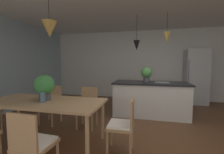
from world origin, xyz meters
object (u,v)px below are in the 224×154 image
(chair_far_left, at_px, (51,103))
(vase_on_dining_table, at_px, (43,97))
(potted_plant_on_table, at_px, (44,86))
(chair_near_right, at_px, (33,144))
(chair_far_right, at_px, (88,105))
(potted_plant_on_island, at_px, (147,74))
(dining_table, at_px, (45,105))
(kitchen_island, at_px, (150,98))
(refrigerator, at_px, (196,77))
(chair_kitchen_end, at_px, (124,124))

(chair_far_left, distance_m, vase_on_dining_table, 1.12)
(chair_far_left, distance_m, potted_plant_on_table, 1.05)
(chair_near_right, bearing_deg, chair_far_right, 90.00)
(chair_far_right, distance_m, potted_plant_on_island, 1.79)
(dining_table, height_order, potted_plant_on_island, potted_plant_on_island)
(kitchen_island, bearing_deg, chair_near_right, -116.50)
(chair_far_left, bearing_deg, potted_plant_on_table, -60.29)
(potted_plant_on_island, xyz_separation_m, vase_on_dining_table, (-1.66, -2.02, -0.29))
(potted_plant_on_table, bearing_deg, vase_on_dining_table, -63.90)
(kitchen_island, xyz_separation_m, potted_plant_on_island, (-0.11, 0.00, 0.67))
(dining_table, height_order, chair_far_right, chair_far_right)
(dining_table, relative_size, chair_near_right, 2.35)
(chair_near_right, relative_size, vase_on_dining_table, 4.91)
(chair_near_right, xyz_separation_m, kitchen_island, (1.36, 2.73, -0.01))
(chair_near_right, distance_m, vase_on_dining_table, 0.89)
(refrigerator, height_order, vase_on_dining_table, refrigerator)
(chair_far_left, height_order, potted_plant_on_island, potted_plant_on_island)
(chair_far_right, xyz_separation_m, vase_on_dining_table, (-0.40, -0.92, 0.37))
(chair_kitchen_end, bearing_deg, kitchen_island, 77.48)
(kitchen_island, distance_m, refrigerator, 2.30)
(potted_plant_on_island, bearing_deg, dining_table, -131.85)
(chair_far_right, distance_m, refrigerator, 4.02)
(refrigerator, bearing_deg, chair_near_right, -124.00)
(refrigerator, xyz_separation_m, vase_on_dining_table, (-3.33, -3.64, -0.11))
(chair_far_left, bearing_deg, vase_on_dining_table, -60.81)
(chair_far_left, xyz_separation_m, chair_kitchen_end, (1.85, -0.81, 0.00))
(potted_plant_on_table, bearing_deg, dining_table, -68.43)
(chair_kitchen_end, height_order, vase_on_dining_table, vase_on_dining_table)
(refrigerator, bearing_deg, chair_far_left, -144.81)
(dining_table, distance_m, chair_far_right, 0.96)
(chair_far_left, height_order, vase_on_dining_table, vase_on_dining_table)
(chair_far_left, bearing_deg, dining_table, -60.54)
(chair_near_right, distance_m, kitchen_island, 3.05)
(chair_kitchen_end, distance_m, potted_plant_on_table, 1.50)
(chair_far_left, bearing_deg, chair_far_right, -0.00)
(dining_table, relative_size, vase_on_dining_table, 11.56)
(chair_kitchen_end, height_order, refrigerator, refrigerator)
(dining_table, relative_size, chair_far_right, 2.35)
(vase_on_dining_table, bearing_deg, chair_near_right, -60.25)
(chair_near_right, height_order, vase_on_dining_table, vase_on_dining_table)
(dining_table, bearing_deg, chair_near_right, -60.59)
(chair_far_left, bearing_deg, potted_plant_on_island, 26.81)
(chair_far_right, bearing_deg, chair_kitchen_end, -41.01)
(chair_far_right, xyz_separation_m, potted_plant_on_table, (-0.47, -0.79, 0.53))
(kitchen_island, distance_m, vase_on_dining_table, 2.71)
(chair_far_left, bearing_deg, chair_near_right, -60.57)
(dining_table, xyz_separation_m, chair_kitchen_end, (1.39, 0.00, -0.21))
(chair_kitchen_end, bearing_deg, chair_far_right, 138.99)
(chair_far_left, relative_size, kitchen_island, 0.44)
(chair_far_left, distance_m, kitchen_island, 2.53)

